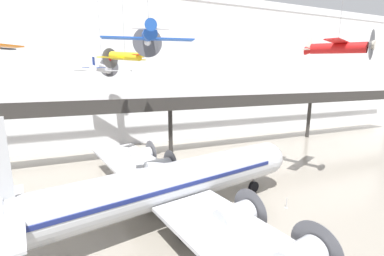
{
  "coord_description": "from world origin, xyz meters",
  "views": [
    {
      "loc": [
        -12.38,
        -12.97,
        12.85
      ],
      "look_at": [
        -1.6,
        13.4,
        6.98
      ],
      "focal_mm": 24.0,
      "sensor_mm": 36.0,
      "label": 1
    }
  ],
  "objects_px": {
    "stanchion_barrier": "(286,205)",
    "suspended_plane_white_twin": "(102,68)",
    "airliner_silver_main": "(162,186)",
    "suspended_plane_yellow_lowwing": "(125,56)",
    "suspended_plane_red_highwing": "(338,48)",
    "info_sign_pedestal": "(259,214)",
    "suspended_plane_blue_trainer": "(149,35)"
  },
  "relations": [
    {
      "from": "suspended_plane_white_twin",
      "to": "suspended_plane_yellow_lowwing",
      "type": "bearing_deg",
      "value": -145.63
    },
    {
      "from": "suspended_plane_yellow_lowwing",
      "to": "suspended_plane_white_twin",
      "type": "height_order",
      "value": "suspended_plane_yellow_lowwing"
    },
    {
      "from": "suspended_plane_red_highwing",
      "to": "info_sign_pedestal",
      "type": "distance_m",
      "value": 19.23
    },
    {
      "from": "airliner_silver_main",
      "to": "suspended_plane_white_twin",
      "type": "bearing_deg",
      "value": 85.93
    },
    {
      "from": "airliner_silver_main",
      "to": "suspended_plane_yellow_lowwing",
      "type": "bearing_deg",
      "value": 82.52
    },
    {
      "from": "suspended_plane_white_twin",
      "to": "info_sign_pedestal",
      "type": "bearing_deg",
      "value": -132.55
    },
    {
      "from": "suspended_plane_yellow_lowwing",
      "to": "info_sign_pedestal",
      "type": "distance_m",
      "value": 22.54
    },
    {
      "from": "airliner_silver_main",
      "to": "stanchion_barrier",
      "type": "xyz_separation_m",
      "value": [
        12.06,
        -1.82,
        -3.28
      ]
    },
    {
      "from": "stanchion_barrier",
      "to": "info_sign_pedestal",
      "type": "relative_size",
      "value": 0.87
    },
    {
      "from": "suspended_plane_red_highwing",
      "to": "suspended_plane_yellow_lowwing",
      "type": "height_order",
      "value": "suspended_plane_red_highwing"
    },
    {
      "from": "suspended_plane_white_twin",
      "to": "stanchion_barrier",
      "type": "distance_m",
      "value": 31.29
    },
    {
      "from": "suspended_plane_yellow_lowwing",
      "to": "info_sign_pedestal",
      "type": "bearing_deg",
      "value": 175.78
    },
    {
      "from": "suspended_plane_yellow_lowwing",
      "to": "stanchion_barrier",
      "type": "distance_m",
      "value": 23.99
    },
    {
      "from": "airliner_silver_main",
      "to": "suspended_plane_red_highwing",
      "type": "xyz_separation_m",
      "value": [
        19.63,
        0.56,
        12.12
      ]
    },
    {
      "from": "suspended_plane_red_highwing",
      "to": "info_sign_pedestal",
      "type": "height_order",
      "value": "suspended_plane_red_highwing"
    },
    {
      "from": "airliner_silver_main",
      "to": "info_sign_pedestal",
      "type": "relative_size",
      "value": 27.93
    },
    {
      "from": "stanchion_barrier",
      "to": "suspended_plane_white_twin",
      "type": "bearing_deg",
      "value": 122.08
    },
    {
      "from": "suspended_plane_white_twin",
      "to": "stanchion_barrier",
      "type": "relative_size",
      "value": 9.94
    },
    {
      "from": "suspended_plane_yellow_lowwing",
      "to": "info_sign_pedestal",
      "type": "height_order",
      "value": "suspended_plane_yellow_lowwing"
    },
    {
      "from": "suspended_plane_blue_trainer",
      "to": "stanchion_barrier",
      "type": "relative_size",
      "value": 8.4
    },
    {
      "from": "airliner_silver_main",
      "to": "suspended_plane_blue_trainer",
      "type": "xyz_separation_m",
      "value": [
        -0.64,
        0.45,
        12.27
      ]
    },
    {
      "from": "suspended_plane_white_twin",
      "to": "info_sign_pedestal",
      "type": "xyz_separation_m",
      "value": [
        11.26,
        -24.55,
        -13.41
      ]
    },
    {
      "from": "suspended_plane_white_twin",
      "to": "suspended_plane_blue_trainer",
      "type": "height_order",
      "value": "suspended_plane_blue_trainer"
    },
    {
      "from": "suspended_plane_yellow_lowwing",
      "to": "suspended_plane_white_twin",
      "type": "bearing_deg",
      "value": -25.06
    },
    {
      "from": "suspended_plane_white_twin",
      "to": "stanchion_barrier",
      "type": "height_order",
      "value": "suspended_plane_white_twin"
    },
    {
      "from": "suspended_plane_red_highwing",
      "to": "suspended_plane_white_twin",
      "type": "relative_size",
      "value": 0.85
    },
    {
      "from": "suspended_plane_yellow_lowwing",
      "to": "suspended_plane_blue_trainer",
      "type": "relative_size",
      "value": 1.07
    },
    {
      "from": "suspended_plane_red_highwing",
      "to": "stanchion_barrier",
      "type": "bearing_deg",
      "value": -98.3
    },
    {
      "from": "suspended_plane_white_twin",
      "to": "info_sign_pedestal",
      "type": "distance_m",
      "value": 30.16
    },
    {
      "from": "airliner_silver_main",
      "to": "suspended_plane_blue_trainer",
      "type": "distance_m",
      "value": 12.29
    },
    {
      "from": "airliner_silver_main",
      "to": "suspended_plane_white_twin",
      "type": "relative_size",
      "value": 3.24
    },
    {
      "from": "info_sign_pedestal",
      "to": "stanchion_barrier",
      "type": "bearing_deg",
      "value": 13.98
    }
  ]
}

